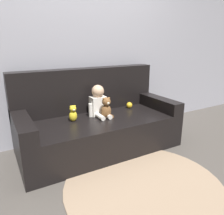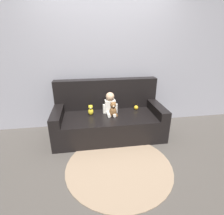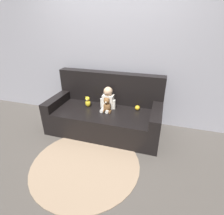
# 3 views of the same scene
# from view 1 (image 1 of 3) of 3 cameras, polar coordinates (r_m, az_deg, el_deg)

# --- Properties ---
(ground_plane) EXTENTS (12.00, 12.00, 0.00)m
(ground_plane) POSITION_cam_1_polar(r_m,az_deg,el_deg) (2.71, -3.21, -10.52)
(ground_plane) COLOR #4C4742
(wall_back) EXTENTS (8.00, 0.05, 2.60)m
(wall_back) POSITION_cam_1_polar(r_m,az_deg,el_deg) (2.88, -8.43, 17.74)
(wall_back) COLOR #93939E
(wall_back) RESTS_ON ground_plane
(couch) EXTENTS (1.84, 0.86, 0.94)m
(couch) POSITION_cam_1_polar(r_m,az_deg,el_deg) (2.65, -4.02, -3.91)
(couch) COLOR black
(couch) RESTS_ON ground_plane
(person_baby) EXTENTS (0.26, 0.30, 0.37)m
(person_baby) POSITION_cam_1_polar(r_m,az_deg,el_deg) (2.60, -3.54, 1.37)
(person_baby) COLOR white
(person_baby) RESTS_ON couch
(teddy_bear_brown) EXTENTS (0.15, 0.11, 0.25)m
(teddy_bear_brown) POSITION_cam_1_polar(r_m,az_deg,el_deg) (2.50, -1.50, -0.26)
(teddy_bear_brown) COLOR brown
(teddy_bear_brown) RESTS_ON couch
(plush_toy_side) EXTENTS (0.09, 0.08, 0.18)m
(plush_toy_side) POSITION_cam_1_polar(r_m,az_deg,el_deg) (2.45, -10.15, -1.54)
(plush_toy_side) COLOR yellow
(plush_toy_side) RESTS_ON couch
(toy_ball) EXTENTS (0.08, 0.08, 0.08)m
(toy_ball) POSITION_cam_1_polar(r_m,az_deg,el_deg) (2.92, 4.55, 0.64)
(toy_ball) COLOR gold
(toy_ball) RESTS_ON couch
(floor_rug) EXTENTS (1.43, 1.43, 0.01)m
(floor_rug) POSITION_cam_1_polar(r_m,az_deg,el_deg) (2.11, 8.17, -19.32)
(floor_rug) COLOR gray
(floor_rug) RESTS_ON ground_plane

